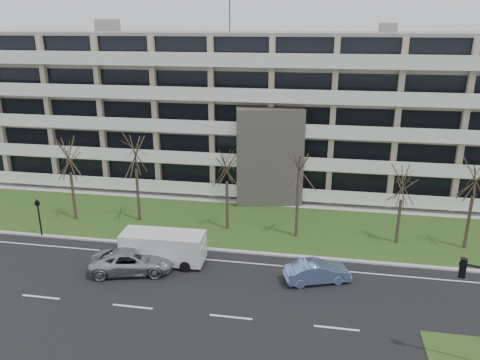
% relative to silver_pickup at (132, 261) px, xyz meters
% --- Properties ---
extents(ground, '(160.00, 160.00, 0.00)m').
position_rel_silver_pickup_xyz_m(ground, '(7.61, -4.03, -0.78)').
color(ground, black).
rests_on(ground, ground).
extents(grass_verge, '(90.00, 10.00, 0.06)m').
position_rel_silver_pickup_xyz_m(grass_verge, '(7.61, 8.97, -0.75)').
color(grass_verge, '#294416').
rests_on(grass_verge, ground).
extents(curb, '(90.00, 0.35, 0.12)m').
position_rel_silver_pickup_xyz_m(curb, '(7.61, 3.97, -0.72)').
color(curb, '#B2B2AD').
rests_on(curb, ground).
extents(sidewalk, '(90.00, 2.00, 0.08)m').
position_rel_silver_pickup_xyz_m(sidewalk, '(7.61, 14.47, -0.74)').
color(sidewalk, '#B2B2AD').
rests_on(sidewalk, ground).
extents(lane_edge_line, '(90.00, 0.12, 0.01)m').
position_rel_silver_pickup_xyz_m(lane_edge_line, '(7.61, 2.47, -0.77)').
color(lane_edge_line, white).
rests_on(lane_edge_line, ground).
extents(apartment_building, '(60.50, 15.10, 18.75)m').
position_rel_silver_pickup_xyz_m(apartment_building, '(7.61, 21.29, 6.84)').
color(apartment_building, beige).
rests_on(apartment_building, ground).
extents(silver_pickup, '(6.07, 3.86, 1.56)m').
position_rel_silver_pickup_xyz_m(silver_pickup, '(0.00, 0.00, 0.00)').
color(silver_pickup, '#A2A4A9').
rests_on(silver_pickup, ground).
extents(blue_sedan, '(4.58, 2.86, 1.42)m').
position_rel_silver_pickup_xyz_m(blue_sedan, '(12.41, 0.82, -0.07)').
color(blue_sedan, '#738FC7').
rests_on(blue_sedan, ground).
extents(white_van, '(5.86, 2.54, 2.25)m').
position_rel_silver_pickup_xyz_m(white_van, '(1.76, 1.58, 0.57)').
color(white_van, silver).
rests_on(white_van, ground).
extents(pedestrian_signal, '(0.30, 0.24, 3.15)m').
position_rel_silver_pickup_xyz_m(pedestrian_signal, '(-9.26, 3.92, 1.23)').
color(pedestrian_signal, black).
rests_on(pedestrian_signal, ground).
extents(tree_1, '(3.78, 3.78, 7.57)m').
position_rel_silver_pickup_xyz_m(tree_1, '(-8.30, 7.55, 5.10)').
color(tree_1, '#382B21').
rests_on(tree_1, ground).
extents(tree_2, '(4.14, 4.14, 8.27)m').
position_rel_silver_pickup_xyz_m(tree_2, '(-2.78, 8.28, 5.66)').
color(tree_2, '#382B21').
rests_on(tree_2, ground).
extents(tree_3, '(3.66, 3.66, 7.32)m').
position_rel_silver_pickup_xyz_m(tree_3, '(4.98, 7.90, 4.91)').
color(tree_3, '#382B21').
rests_on(tree_3, ground).
extents(tree_4, '(3.97, 3.97, 7.94)m').
position_rel_silver_pickup_xyz_m(tree_4, '(10.65, 7.40, 5.40)').
color(tree_4, '#382B21').
rests_on(tree_4, ground).
extents(tree_5, '(3.19, 3.19, 6.38)m').
position_rel_silver_pickup_xyz_m(tree_5, '(18.34, 7.59, 4.17)').
color(tree_5, '#382B21').
rests_on(tree_5, ground).
extents(tree_6, '(3.73, 3.73, 7.45)m').
position_rel_silver_pickup_xyz_m(tree_6, '(23.26, 7.54, 5.02)').
color(tree_6, '#382B21').
rests_on(tree_6, ground).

